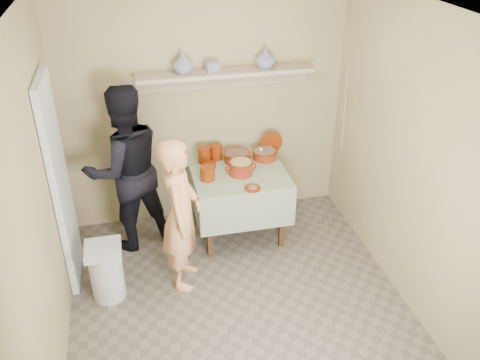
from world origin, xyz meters
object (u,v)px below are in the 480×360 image
object	(u,v)px
person_cook	(181,215)
cazuela_rice	(241,167)
serving_table	(238,180)
person_helper	(126,169)
trash_bin	(106,271)

from	to	relation	value
person_cook	cazuela_rice	xyz separation A→B (m)	(0.69, 0.60, 0.10)
serving_table	cazuela_rice	xyz separation A→B (m)	(0.01, -0.09, 0.20)
serving_table	cazuela_rice	bearing A→B (deg)	-84.01
person_cook	person_helper	world-z (taller)	person_helper
person_helper	serving_table	world-z (taller)	person_helper
person_cook	trash_bin	size ratio (longest dim) A/B	2.67
cazuela_rice	trash_bin	size ratio (longest dim) A/B	0.59
serving_table	trash_bin	distance (m)	1.63
person_helper	cazuela_rice	bearing A→B (deg)	153.94
person_helper	cazuela_rice	world-z (taller)	person_helper
person_helper	serving_table	xyz separation A→B (m)	(1.14, -0.07, -0.23)
serving_table	person_helper	bearing A→B (deg)	176.57
person_helper	serving_table	bearing A→B (deg)	158.38
serving_table	trash_bin	bearing A→B (deg)	-151.66
person_cook	trash_bin	xyz separation A→B (m)	(-0.72, -0.07, -0.46)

